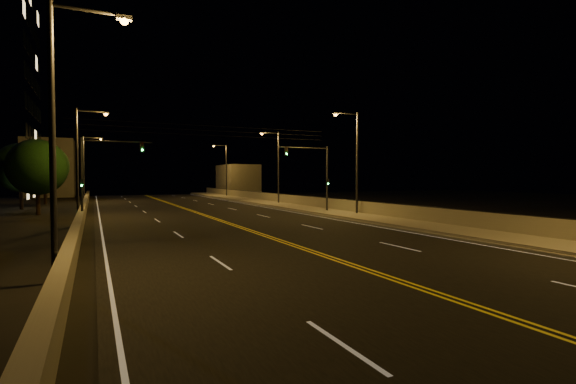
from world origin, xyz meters
name	(u,v)px	position (x,y,z in m)	size (l,w,h in m)	color
ground	(558,335)	(0.00, 0.00, 0.00)	(160.00, 160.00, 0.00)	black
road	(247,230)	(0.00, 20.00, 0.01)	(18.00, 120.00, 0.02)	black
sidewalk	(382,220)	(10.80, 20.00, 0.15)	(3.60, 120.00, 0.30)	gray
curb	(361,222)	(8.93, 20.00, 0.07)	(0.14, 120.00, 0.15)	gray
parapet_wall	(399,211)	(12.45, 20.00, 0.80)	(0.30, 120.00, 1.00)	gray
jersey_barrier	(77,231)	(-9.88, 20.00, 0.47)	(0.45, 120.00, 0.94)	gray
distant_building_right	(238,180)	(16.50, 72.08, 2.92)	(6.00, 10.00, 5.85)	slate
distant_building_left	(49,168)	(-16.00, 78.39, 5.06)	(8.00, 8.00, 10.12)	slate
parapet_rail	(399,204)	(12.45, 20.00, 1.33)	(0.06, 0.06, 120.00)	black
lane_markings	(248,230)	(0.00, 19.93, 0.02)	(17.32, 116.00, 0.00)	silver
streetlight_1	(354,157)	(11.52, 24.74, 5.22)	(2.55, 0.28, 9.04)	#2D2D33
streetlight_2	(276,163)	(11.52, 41.70, 5.22)	(2.55, 0.28, 9.04)	#2D2D33
streetlight_3	(225,167)	(11.52, 63.98, 5.22)	(2.55, 0.28, 9.04)	#2D2D33
streetlight_4	(62,121)	(-9.92, 9.74, 5.22)	(2.55, 0.28, 9.04)	#2D2D33
streetlight_5	(81,155)	(-9.92, 32.68, 5.22)	(2.55, 0.28, 9.04)	#2D2D33
streetlight_6	(86,164)	(-9.92, 57.93, 5.22)	(2.55, 0.28, 9.04)	#2D2D33
traffic_signal_right	(318,171)	(10.02, 28.52, 3.98)	(5.11, 0.31, 6.34)	#2D2D33
traffic_signal_left	(96,170)	(-8.82, 28.52, 3.98)	(5.11, 0.31, 6.34)	#2D2D33
overhead_wires	(209,131)	(0.00, 29.50, 7.40)	(22.00, 0.03, 0.83)	black
tree_0	(37,167)	(-13.61, 38.42, 4.35)	(5.09, 5.09, 6.90)	black
tree_1	(21,168)	(-16.04, 46.99, 4.46)	(5.22, 5.22, 7.08)	black
tree_2	(45,166)	(-14.57, 55.18, 4.86)	(5.69, 5.69, 7.71)	black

